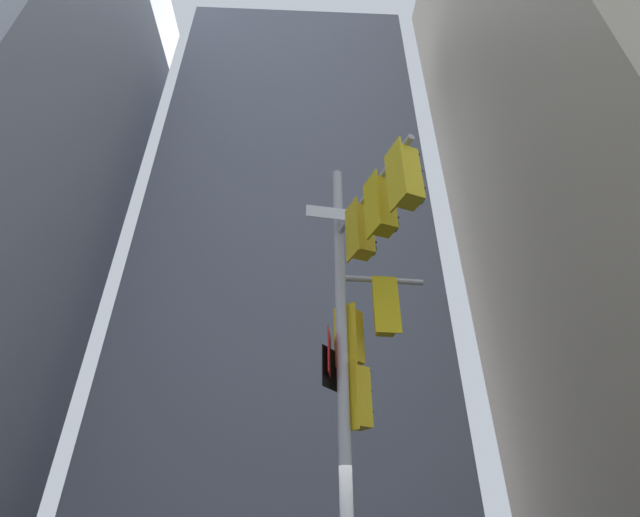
% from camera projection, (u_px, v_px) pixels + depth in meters
% --- Properties ---
extents(building_tower_right, '(17.79, 17.79, 50.45)m').
position_uv_depth(building_tower_right, '(622.00, 103.00, 28.37)').
color(building_tower_right, tan).
rests_on(building_tower_right, ground).
extents(building_mid_block, '(16.77, 16.77, 38.56)m').
position_uv_depth(building_mid_block, '(292.00, 260.00, 33.36)').
color(building_mid_block, slate).
rests_on(building_mid_block, ground).
extents(signal_pole_assembly, '(2.32, 3.15, 8.51)m').
position_uv_depth(signal_pole_assembly, '(363.00, 303.00, 7.61)').
color(signal_pole_assembly, '#B2B2B5').
rests_on(signal_pole_assembly, ground).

